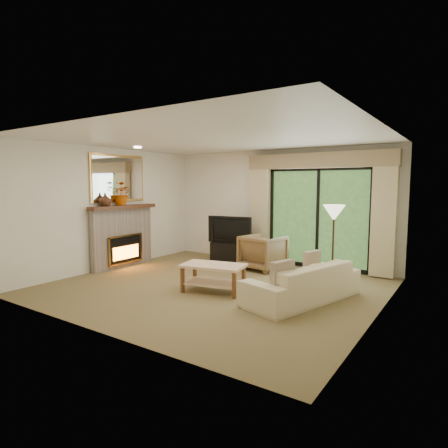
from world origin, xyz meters
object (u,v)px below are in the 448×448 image
Objects in this scene: armchair at (263,252)px; sofa at (302,282)px; media_console at (232,252)px; coffee_table at (213,278)px.

sofa is at bearing 143.02° from armchair.
media_console is 1.13× the size of armchair.
media_console is 3.11m from sofa.
sofa is 1.49m from coffee_table.
armchair reaches higher than media_console.
coffee_table reaches higher than media_console.
coffee_table is (-1.44, -0.39, -0.06)m from sofa.
sofa is at bearing -43.73° from media_console.
sofa is (1.52, -1.56, -0.08)m from armchair.
sofa reaches higher than media_console.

